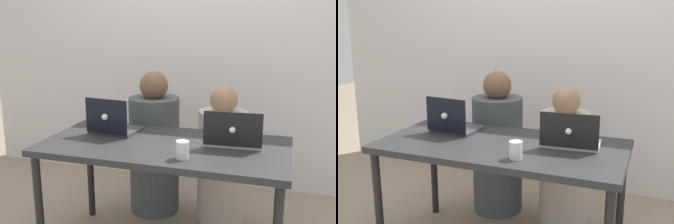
{
  "view_description": "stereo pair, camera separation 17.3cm",
  "coord_description": "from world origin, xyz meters",
  "views": [
    {
      "loc": [
        0.71,
        -2.18,
        1.49
      ],
      "look_at": [
        0.0,
        0.07,
        0.93
      ],
      "focal_mm": 42.0,
      "sensor_mm": 36.0,
      "label": 1
    },
    {
      "loc": [
        0.87,
        -2.12,
        1.49
      ],
      "look_at": [
        0.0,
        0.07,
        0.93
      ],
      "focal_mm": 42.0,
      "sensor_mm": 36.0,
      "label": 2
    }
  ],
  "objects": [
    {
      "name": "back_wall",
      "position": [
        0.0,
        1.28,
        1.24
      ],
      "size": [
        4.5,
        0.1,
        2.47
      ],
      "primitive_type": "cube",
      "color": "silver",
      "rests_on": "ground"
    },
    {
      "name": "desk",
      "position": [
        0.0,
        0.0,
        0.68
      ],
      "size": [
        1.5,
        0.75,
        0.75
      ],
      "color": "#292A2C",
      "rests_on": "ground"
    },
    {
      "name": "person_on_left",
      "position": [
        -0.27,
        0.57,
        0.49
      ],
      "size": [
        0.41,
        0.41,
        1.11
      ],
      "rotation": [
        0.0,
        0.0,
        3.09
      ],
      "color": "#444C4D",
      "rests_on": "ground"
    },
    {
      "name": "person_on_right",
      "position": [
        0.27,
        0.57,
        0.46
      ],
      "size": [
        0.42,
        0.42,
        1.03
      ],
      "rotation": [
        0.0,
        0.0,
        2.94
      ],
      "color": "#B6ABA2",
      "rests_on": "ground"
    },
    {
      "name": "laptop_back_left",
      "position": [
        -0.39,
        0.11,
        0.8
      ],
      "size": [
        0.33,
        0.3,
        0.25
      ],
      "rotation": [
        0.0,
        0.0,
        3.04
      ],
      "color": "#363A3B",
      "rests_on": "desk"
    },
    {
      "name": "laptop_back_right",
      "position": [
        0.41,
        0.09,
        0.8
      ],
      "size": [
        0.35,
        0.27,
        0.22
      ],
      "rotation": [
        0.0,
        0.0,
        3.21
      ],
      "color": "silver",
      "rests_on": "desk"
    },
    {
      "name": "water_glass_right",
      "position": [
        0.18,
        -0.22,
        0.79
      ],
      "size": [
        0.07,
        0.07,
        0.1
      ],
      "color": "silver",
      "rests_on": "desk"
    }
  ]
}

